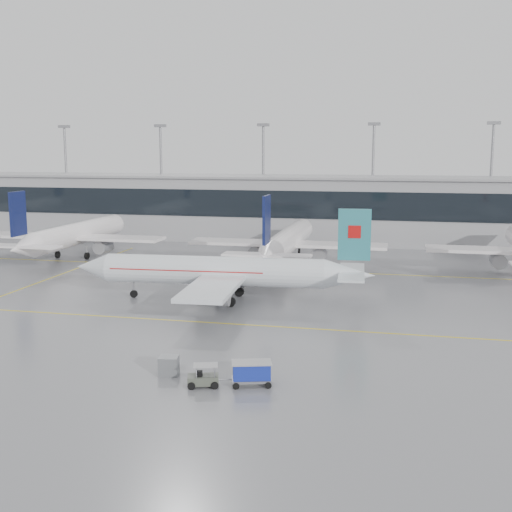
% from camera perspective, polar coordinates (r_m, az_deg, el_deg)
% --- Properties ---
extents(ground, '(320.00, 320.00, 0.00)m').
position_cam_1_polar(ground, '(65.11, -2.31, -6.04)').
color(ground, slate).
rests_on(ground, ground).
extents(taxi_line_main, '(120.00, 0.25, 0.01)m').
position_cam_1_polar(taxi_line_main, '(65.10, -2.31, -6.04)').
color(taxi_line_main, yellow).
rests_on(taxi_line_main, ground).
extents(taxi_line_north, '(120.00, 0.25, 0.01)m').
position_cam_1_polar(taxi_line_north, '(93.68, 2.40, -1.25)').
color(taxi_line_north, yellow).
rests_on(taxi_line_north, ground).
extents(taxi_line_cross, '(0.25, 60.00, 0.01)m').
position_cam_1_polar(taxi_line_cross, '(90.30, -18.50, -2.14)').
color(taxi_line_cross, yellow).
rests_on(taxi_line_cross, ground).
extents(terminal, '(180.00, 15.00, 12.00)m').
position_cam_1_polar(terminal, '(124.21, 5.04, 4.15)').
color(terminal, '#939397').
rests_on(terminal, ground).
extents(terminal_glass, '(180.00, 0.20, 5.00)m').
position_cam_1_polar(terminal_glass, '(116.62, 4.56, 4.55)').
color(terminal_glass, black).
rests_on(terminal_glass, ground).
extents(terminal_roof, '(182.00, 16.00, 0.40)m').
position_cam_1_polar(terminal_roof, '(123.79, 5.08, 7.00)').
color(terminal_roof, gray).
rests_on(terminal_roof, ground).
extents(light_masts, '(156.40, 1.00, 22.60)m').
position_cam_1_polar(light_masts, '(129.70, 5.44, 7.61)').
color(light_masts, gray).
rests_on(light_masts, ground).
extents(air_canada_jet, '(35.29, 27.92, 10.94)m').
position_cam_1_polar(air_canada_jet, '(73.98, -2.79, -1.41)').
color(air_canada_jet, silver).
rests_on(air_canada_jet, ground).
extents(parked_jet_b, '(29.64, 36.96, 11.72)m').
position_cam_1_polar(parked_jet_b, '(108.18, -15.80, 1.83)').
color(parked_jet_b, white).
rests_on(parked_jet_b, ground).
extents(parked_jet_c, '(29.64, 36.96, 11.72)m').
position_cam_1_polar(parked_jet_c, '(96.66, 2.80, 1.30)').
color(parked_jet_c, white).
rests_on(parked_jet_c, ground).
extents(baggage_tug, '(3.50, 2.01, 1.67)m').
position_cam_1_polar(baggage_tug, '(48.51, -4.72, -10.83)').
color(baggage_tug, '#464B40').
rests_on(baggage_tug, ground).
extents(baggage_cart, '(3.28, 2.40, 1.82)m').
position_cam_1_polar(baggage_cart, '(48.41, -0.40, -10.23)').
color(baggage_cart, gray).
rests_on(baggage_cart, ground).
extents(gse_unit, '(1.71, 1.63, 1.49)m').
position_cam_1_polar(gse_unit, '(51.10, -7.76, -9.63)').
color(gse_unit, slate).
rests_on(gse_unit, ground).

